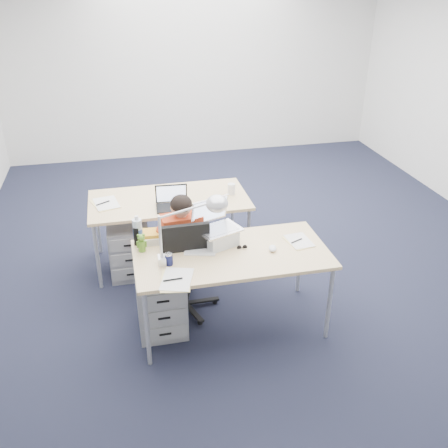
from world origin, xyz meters
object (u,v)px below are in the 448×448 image
(far_cup, at_px, (231,189))
(desk_lamp, at_px, (182,230))
(drawer_pedestal_near, at_px, (161,300))
(cordless_phone, at_px, (137,237))
(drawer_pedestal_far, at_px, (129,248))
(headphones, at_px, (176,241))
(desk_far, at_px, (169,203))
(office_chair, at_px, (185,284))
(can_koozie, at_px, (169,259))
(dark_laptop, at_px, (172,198))
(seated_person, at_px, (180,247))
(water_bottle, at_px, (138,230))
(book_stack, at_px, (150,237))
(silver_laptop, at_px, (219,224))
(bear_figurine, at_px, (142,242))
(sunglasses, at_px, (242,247))
(computer_mouse, at_px, (273,248))
(desk_near, at_px, (232,258))
(wireless_keyboard, at_px, (200,252))

(far_cup, bearing_deg, desk_lamp, -119.34)
(drawer_pedestal_near, height_order, cordless_phone, cordless_phone)
(drawer_pedestal_far, bearing_deg, headphones, -64.00)
(desk_far, distance_m, cordless_phone, 0.97)
(office_chair, height_order, can_koozie, office_chair)
(drawer_pedestal_near, relative_size, dark_laptop, 1.76)
(seated_person, xyz_separation_m, can_koozie, (-0.16, -0.53, 0.21))
(water_bottle, bearing_deg, book_stack, 1.88)
(far_cup, bearing_deg, drawer_pedestal_near, -129.45)
(book_stack, bearing_deg, silver_laptop, -16.22)
(bear_figurine, distance_m, sunglasses, 0.83)
(sunglasses, bearing_deg, drawer_pedestal_far, 133.65)
(desk_far, xyz_separation_m, desk_lamp, (-0.03, -1.23, 0.33))
(office_chair, relative_size, can_koozie, 9.63)
(office_chair, relative_size, seated_person, 0.86)
(silver_laptop, distance_m, water_bottle, 0.69)
(cordless_phone, height_order, dark_laptop, dark_laptop)
(bear_figurine, xyz_separation_m, cordless_phone, (-0.03, 0.11, 0.00))
(office_chair, xyz_separation_m, computer_mouse, (0.70, -0.33, 0.47))
(water_bottle, xyz_separation_m, dark_laptop, (0.37, 0.62, -0.02))
(book_stack, bearing_deg, computer_mouse, -20.58)
(headphones, height_order, book_stack, book_stack)
(desk_far, bearing_deg, dark_laptop, -88.22)
(headphones, height_order, can_koozie, can_koozie)
(bear_figurine, distance_m, dark_laptop, 0.84)
(desk_near, bearing_deg, silver_laptop, 113.05)
(seated_person, distance_m, sunglasses, 0.64)
(computer_mouse, height_order, bear_figurine, bear_figurine)
(can_koozie, bearing_deg, book_stack, 105.60)
(desk_near, relative_size, headphones, 7.56)
(bear_figurine, distance_m, far_cup, 1.39)
(bear_figurine, bearing_deg, water_bottle, 102.75)
(computer_mouse, xyz_separation_m, sunglasses, (-0.24, 0.09, -0.01))
(headphones, relative_size, can_koozie, 2.11)
(desk_far, bearing_deg, far_cup, -1.61)
(water_bottle, distance_m, desk_lamp, 0.53)
(desk_lamp, bearing_deg, can_koozie, 171.44)
(drawer_pedestal_far, bearing_deg, wireless_keyboard, -61.03)
(can_koozie, xyz_separation_m, dark_laptop, (0.16, 1.02, 0.06))
(drawer_pedestal_near, height_order, headphones, headphones)
(computer_mouse, height_order, water_bottle, water_bottle)
(office_chair, relative_size, drawer_pedestal_far, 1.76)
(desk_far, height_order, can_koozie, can_koozie)
(wireless_keyboard, bearing_deg, bear_figurine, 178.57)
(desk_near, height_order, office_chair, office_chair)
(desk_far, bearing_deg, seated_person, -89.73)
(desk_near, xyz_separation_m, dark_laptop, (-0.37, 0.95, 0.16))
(wireless_keyboard, height_order, computer_mouse, computer_mouse)
(drawer_pedestal_near, height_order, book_stack, book_stack)
(desk_far, distance_m, seated_person, 0.73)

